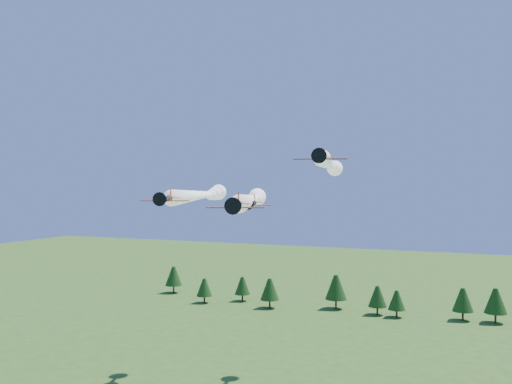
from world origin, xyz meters
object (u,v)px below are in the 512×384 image
at_px(plane_lead, 252,199).
at_px(plane_slot, 252,203).
at_px(plane_right, 330,165).
at_px(plane_left, 203,195).

xyz_separation_m(plane_lead, plane_slot, (4.11, -9.66, -0.40)).
xyz_separation_m(plane_right, plane_slot, (-5.66, -26.22, -6.91)).
xyz_separation_m(plane_left, plane_slot, (18.56, -17.49, -0.97)).
xyz_separation_m(plane_left, plane_right, (24.22, 8.73, 5.94)).
bearing_deg(plane_slot, plane_left, 121.99).
bearing_deg(plane_slot, plane_lead, 98.33).
bearing_deg(plane_lead, plane_right, 39.84).
distance_m(plane_left, plane_right, 26.42).
relative_size(plane_left, plane_slot, 7.55).
distance_m(plane_right, plane_slot, 27.70).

